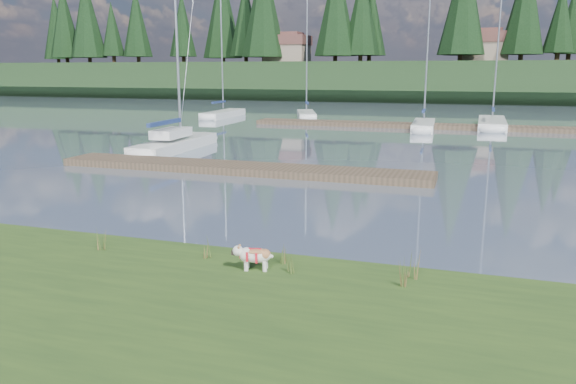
% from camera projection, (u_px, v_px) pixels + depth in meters
% --- Properties ---
extents(ground, '(200.00, 200.00, 0.00)m').
position_uv_depth(ground, '(400.00, 127.00, 41.65)').
color(ground, slate).
rests_on(ground, ground).
extents(bank, '(60.00, 9.00, 0.35)m').
position_uv_depth(bank, '(87.00, 347.00, 8.20)').
color(bank, '#304C1B').
rests_on(bank, ground).
extents(ridge, '(200.00, 20.00, 5.00)m').
position_uv_depth(ridge, '(438.00, 82.00, 81.04)').
color(ridge, black).
rests_on(ridge, ground).
extents(bulldog, '(0.81, 0.44, 0.47)m').
position_uv_depth(bulldog, '(255.00, 255.00, 10.85)').
color(bulldog, silver).
rests_on(bulldog, bank).
extents(sailboat_main, '(2.02, 8.34, 11.96)m').
position_uv_depth(sailboat_main, '(180.00, 141.00, 30.14)').
color(sailboat_main, white).
rests_on(sailboat_main, ground).
extents(dock_near, '(16.00, 2.00, 0.30)m').
position_uv_depth(dock_near, '(239.00, 168.00, 23.35)').
color(dock_near, '#4C3D2C').
rests_on(dock_near, ground).
extents(dock_far, '(26.00, 2.20, 0.30)m').
position_uv_depth(dock_far, '(427.00, 126.00, 41.01)').
color(dock_far, '#4C3D2C').
rests_on(dock_far, ground).
extents(sailboat_bg_0, '(1.79, 7.96, 11.49)m').
position_uv_depth(sailboat_bg_0, '(226.00, 113.00, 51.06)').
color(sailboat_bg_0, white).
rests_on(sailboat_bg_0, ground).
extents(sailboat_bg_1, '(3.66, 7.21, 10.75)m').
position_uv_depth(sailboat_bg_1, '(306.00, 114.00, 50.01)').
color(sailboat_bg_1, white).
rests_on(sailboat_bg_1, ground).
extents(sailboat_bg_2, '(1.76, 7.30, 10.95)m').
position_uv_depth(sailboat_bg_2, '(424.00, 124.00, 40.49)').
color(sailboat_bg_2, white).
rests_on(sailboat_bg_2, ground).
extents(sailboat_bg_3, '(2.01, 9.53, 13.79)m').
position_uv_depth(sailboat_bg_3, '(492.00, 122.00, 42.48)').
color(sailboat_bg_3, white).
rests_on(sailboat_bg_3, ground).
extents(weed_0, '(0.17, 0.14, 0.49)m').
position_uv_depth(weed_0, '(206.00, 248.00, 11.53)').
color(weed_0, '#475B23').
rests_on(weed_0, bank).
extents(weed_1, '(0.17, 0.14, 0.43)m').
position_uv_depth(weed_1, '(284.00, 255.00, 11.23)').
color(weed_1, '#475B23').
rests_on(weed_1, bank).
extents(weed_2, '(0.17, 0.14, 0.59)m').
position_uv_depth(weed_2, '(403.00, 273.00, 9.99)').
color(weed_2, '#475B23').
rests_on(weed_2, bank).
extents(weed_3, '(0.17, 0.14, 0.61)m').
position_uv_depth(weed_3, '(102.00, 238.00, 12.06)').
color(weed_3, '#475B23').
rests_on(weed_3, bank).
extents(weed_4, '(0.17, 0.14, 0.40)m').
position_uv_depth(weed_4, '(292.00, 264.00, 10.71)').
color(weed_4, '#475B23').
rests_on(weed_4, bank).
extents(weed_5, '(0.17, 0.14, 0.60)m').
position_uv_depth(weed_5, '(414.00, 266.00, 10.37)').
color(weed_5, '#475B23').
rests_on(weed_5, bank).
extents(mud_lip, '(60.00, 0.50, 0.14)m').
position_uv_depth(mud_lip, '(216.00, 260.00, 12.31)').
color(mud_lip, '#33281C').
rests_on(mud_lip, ground).
extents(conifer_0, '(5.72, 5.72, 14.15)m').
position_uv_depth(conifer_0, '(87.00, 16.00, 90.11)').
color(conifer_0, '#382619').
rests_on(conifer_0, ridge).
extents(conifer_1, '(4.40, 4.40, 11.30)m').
position_uv_depth(conifer_1, '(182.00, 24.00, 89.53)').
color(conifer_1, '#382619').
rests_on(conifer_1, ridge).
extents(conifer_2, '(6.60, 6.60, 16.05)m').
position_uv_depth(conifer_2, '(264.00, 4.00, 81.68)').
color(conifer_2, '#382619').
rests_on(conifer_2, ridge).
extents(conifer_3, '(4.84, 4.84, 12.25)m').
position_uv_depth(conifer_3, '(370.00, 17.00, 81.20)').
color(conifer_3, '#382619').
rests_on(conifer_3, ridge).
extents(conifer_5, '(3.96, 3.96, 10.35)m').
position_uv_depth(conifer_5, '(561.00, 17.00, 71.90)').
color(conifer_5, '#382619').
rests_on(conifer_5, ridge).
extents(house_0, '(6.30, 5.30, 4.65)m').
position_uv_depth(house_0, '(287.00, 49.00, 83.95)').
color(house_0, gray).
rests_on(house_0, ridge).
extents(house_1, '(6.30, 5.30, 4.65)m').
position_uv_depth(house_1, '(485.00, 46.00, 76.32)').
color(house_1, gray).
rests_on(house_1, ridge).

